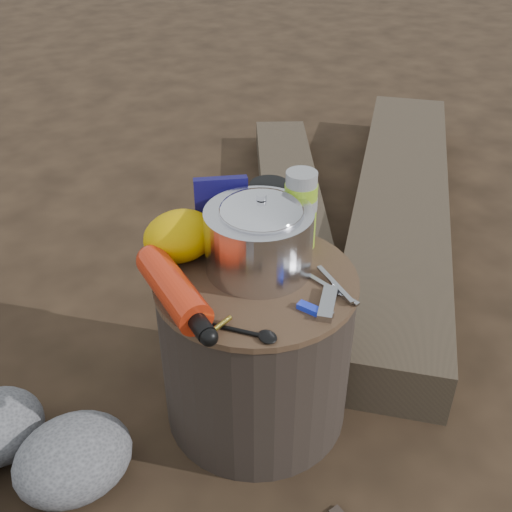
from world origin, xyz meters
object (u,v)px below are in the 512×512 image
thermos (300,210)px  travel_mug (269,209)px  fuel_bottle (173,289)px  stump (256,348)px  log_main (400,206)px  camping_pot (261,235)px

thermos → travel_mug: thermos is taller
fuel_bottle → thermos: 0.36m
stump → thermos: 0.35m
fuel_bottle → travel_mug: (0.32, 0.13, 0.03)m
fuel_bottle → thermos: bearing=10.3°
thermos → log_main: bearing=28.0°
log_main → travel_mug: travel_mug is taller
stump → camping_pot: size_ratio=2.52×
fuel_bottle → stump: bearing=-1.5°
log_main → fuel_bottle: (-1.15, -0.47, 0.38)m
stump → log_main: 1.08m
log_main → camping_pot: (-0.93, -0.46, 0.43)m
camping_pot → fuel_bottle: bearing=-177.5°
stump → fuel_bottle: fuel_bottle is taller
log_main → thermos: bearing=-106.2°
log_main → travel_mug: (-0.83, -0.34, 0.41)m
stump → log_main: bearing=26.7°
fuel_bottle → thermos: thermos is taller
travel_mug → fuel_bottle: bearing=-158.5°
thermos → stump: bearing=-159.7°
camping_pot → thermos: bearing=14.2°
thermos → camping_pot: bearing=-165.8°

